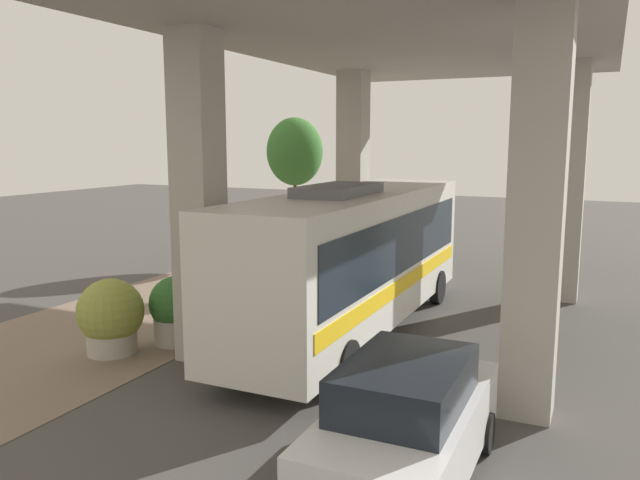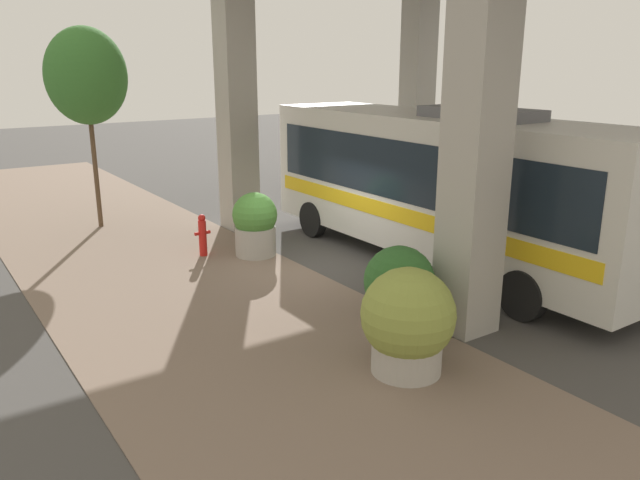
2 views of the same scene
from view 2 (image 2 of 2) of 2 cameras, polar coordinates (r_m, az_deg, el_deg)
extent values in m
plane|color=#474442|center=(15.03, -1.00, -2.70)|extent=(80.00, 80.00, 0.00)
cube|color=#7A6656|center=(13.71, -11.56, -4.89)|extent=(6.00, 40.00, 0.02)
cube|color=#ADA89E|center=(11.19, 14.15, 9.24)|extent=(0.90, 0.90, 7.19)
cube|color=#ADA89E|center=(18.44, -7.65, 12.06)|extent=(0.90, 0.90, 7.19)
cube|color=#ADA89E|center=(22.48, 8.85, 12.71)|extent=(0.90, 0.90, 7.19)
cube|color=silver|center=(15.32, 10.99, 5.21)|extent=(2.54, 10.76, 3.16)
cube|color=#19232D|center=(15.25, 11.07, 6.61)|extent=(2.58, 9.90, 1.39)
cube|color=yellow|center=(15.45, 10.87, 2.91)|extent=(2.58, 10.22, 0.38)
cube|color=slate|center=(14.37, 14.45, 11.15)|extent=(1.27, 2.69, 0.24)
cylinder|color=black|center=(17.75, -0.65, 1.92)|extent=(0.28, 1.00, 1.00)
cylinder|color=black|center=(19.13, 5.29, 2.89)|extent=(0.28, 1.00, 1.00)
cylinder|color=black|center=(12.64, 18.05, -4.81)|extent=(0.28, 1.00, 1.00)
cylinder|color=black|center=(14.53, 23.85, -2.72)|extent=(0.28, 1.00, 1.00)
cylinder|color=red|center=(16.19, -10.67, 0.15)|extent=(0.20, 0.20, 0.95)
sphere|color=red|center=(16.06, -10.77, 1.98)|extent=(0.19, 0.19, 0.19)
cylinder|color=red|center=(16.10, -11.17, 0.56)|extent=(0.12, 0.09, 0.09)
cylinder|color=red|center=(16.21, -10.22, 0.72)|extent=(0.12, 0.09, 0.09)
cylinder|color=#ADA89E|center=(11.60, 7.14, -6.92)|extent=(1.10, 1.10, 0.65)
sphere|color=#2D6028|center=(11.36, 7.25, -3.75)|extent=(1.29, 1.29, 1.29)
sphere|color=#BF334C|center=(11.44, 8.10, -4.72)|extent=(0.38, 0.38, 0.38)
cylinder|color=#ADA89E|center=(10.24, 7.90, -10.42)|extent=(1.13, 1.13, 0.58)
sphere|color=olive|center=(9.95, 8.05, -6.76)|extent=(1.51, 1.51, 1.51)
sphere|color=#BF334C|center=(10.07, 9.03, -8.13)|extent=(0.39, 0.39, 0.39)
cylinder|color=#ADA89E|center=(16.07, -5.91, -0.11)|extent=(1.04, 1.04, 0.77)
sphere|color=#4C8C38|center=(15.89, -5.98, 2.31)|extent=(1.14, 1.14, 1.14)
sphere|color=#BF334C|center=(15.90, -5.37, 1.71)|extent=(0.36, 0.36, 0.36)
cylinder|color=brown|center=(19.63, -19.87, 6.43)|extent=(0.14, 0.14, 3.75)
ellipsoid|color=#38722D|center=(19.41, -20.60, 13.87)|extent=(2.27, 2.27, 2.73)
camera|label=1|loc=(16.85, 69.43, 5.85)|focal=35.00mm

